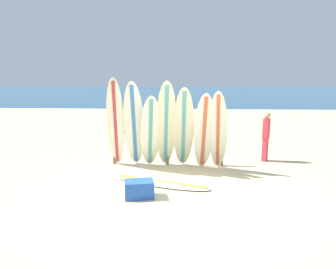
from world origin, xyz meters
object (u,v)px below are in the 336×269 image
surfboard_rack (167,141)px  surfboard_leaning_center_right (184,129)px  surfboard_leaning_center_left (150,132)px  beachgoer_standing (266,134)px  surfboard_leaning_far_right (218,131)px  surfboard_leaning_left (134,125)px  small_boat_offshore (167,100)px  surfboard_leaning_center (166,126)px  cooler_box (139,189)px  surfboard_leaning_right (204,132)px  surfboard_lying_on_sand (161,183)px  surfboard_leaning_far_left (115,123)px

surfboard_rack → surfboard_leaning_center_right: (0.46, -0.41, 0.42)m
surfboard_leaning_center_left → beachgoer_standing: (3.36, 0.99, -0.21)m
surfboard_leaning_far_right → beachgoer_standing: 1.85m
surfboard_leaning_left → surfboard_leaning_far_right: 2.28m
surfboard_leaning_center_right → surfboard_leaning_far_right: surfboard_leaning_center_right is taller
surfboard_leaning_left → surfboard_rack: bearing=20.1°
surfboard_leaning_far_right → small_boat_offshore: 23.93m
surfboard_leaning_left → surfboard_leaning_far_right: size_ratio=1.11×
surfboard_leaning_center → small_boat_offshore: bearing=93.2°
surfboard_leaning_center → surfboard_leaning_far_right: bearing=0.3°
surfboard_leaning_left → surfboard_leaning_far_right: bearing=-2.8°
surfboard_leaning_center → beachgoer_standing: 3.13m
surfboard_leaning_left → cooler_box: (0.44, -2.10, -1.03)m
surfboard_leaning_center_right → beachgoer_standing: size_ratio=1.52×
surfboard_leaning_right → surfboard_lying_on_sand: surfboard_leaning_right is taller
surfboard_leaning_far_right → surfboard_lying_on_sand: bearing=-140.9°
surfboard_leaning_center → beachgoer_standing: bearing=18.8°
surfboard_rack → surfboard_leaning_left: (-0.90, -0.33, 0.50)m
beachgoer_standing → surfboard_leaning_left: bearing=-167.0°
surfboard_lying_on_sand → beachgoer_standing: bearing=35.9°
surfboard_lying_on_sand → small_boat_offshore: (-1.27, 24.93, 0.22)m
surfboard_leaning_center_left → surfboard_leaning_center_right: bearing=1.7°
surfboard_leaning_center_right → small_boat_offshore: bearing=94.3°
surfboard_leaning_center_right → small_boat_offshore: (-1.79, 23.73, -0.88)m
surfboard_leaning_far_left → beachgoer_standing: 4.45m
surfboard_lying_on_sand → beachgoer_standing: 3.77m
surfboard_leaning_far_left → surfboard_leaning_center_left: (0.97, -0.09, -0.23)m
surfboard_leaning_far_right → small_boat_offshore: bearing=96.5°
surfboard_rack → surfboard_leaning_right: 1.14m
cooler_box → surfboard_leaning_center_right: bearing=53.9°
surfboard_leaning_right → surfboard_leaning_far_right: size_ratio=0.97×
surfboard_leaning_left → surfboard_leaning_center: 0.89m
small_boat_offshore → cooler_box: (0.87, -25.75, -0.08)m
surfboard_rack → surfboard_lying_on_sand: 1.75m
surfboard_leaning_left → surfboard_leaning_center_right: bearing=-3.3°
surfboard_leaning_center → cooler_box: bearing=-102.8°
beachgoer_standing → surfboard_leaning_center_right: bearing=-158.8°
surfboard_leaning_far_right → cooler_box: size_ratio=3.61×
surfboard_leaning_far_right → surfboard_leaning_left: bearing=177.2°
cooler_box → surfboard_leaning_left: bearing=90.1°
surfboard_rack → surfboard_leaning_center_left: surfboard_leaning_center_left is taller
surfboard_lying_on_sand → small_boat_offshore: bearing=92.9°
surfboard_leaning_far_right → beachgoer_standing: (1.55, 0.99, -0.26)m
surfboard_leaning_center_left → surfboard_leaning_center: bearing=-1.7°
surfboard_leaning_left → small_boat_offshore: surfboard_leaning_left is taller
surfboard_leaning_far_right → cooler_box: (-1.84, -1.99, -0.90)m
surfboard_leaning_right → cooler_box: 2.63m
surfboard_leaning_right → surfboard_leaning_far_right: bearing=-3.1°
surfboard_leaning_center_left → surfboard_lying_on_sand: (0.37, -1.18, -0.99)m
surfboard_leaning_center_left → beachgoer_standing: 3.51m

